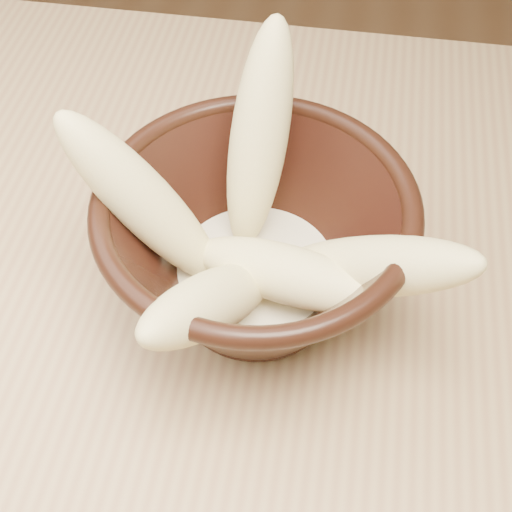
% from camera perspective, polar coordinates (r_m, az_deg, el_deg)
% --- Properties ---
extents(table, '(1.20, 0.80, 0.75)m').
position_cam_1_polar(table, '(0.65, 10.13, -9.09)').
color(table, tan).
rests_on(table, ground).
extents(bowl, '(0.23, 0.23, 0.13)m').
position_cam_1_polar(bowl, '(0.53, 0.00, 0.73)').
color(bowl, black).
rests_on(bowl, table).
extents(milk_puddle, '(0.13, 0.13, 0.02)m').
position_cam_1_polar(milk_puddle, '(0.56, 0.00, -1.31)').
color(milk_puddle, beige).
rests_on(milk_puddle, bowl).
extents(banana_upright, '(0.06, 0.12, 0.18)m').
position_cam_1_polar(banana_upright, '(0.53, 0.25, 9.43)').
color(banana_upright, '#F0DC8E').
rests_on(banana_upright, bowl).
extents(banana_left, '(0.14, 0.06, 0.16)m').
position_cam_1_polar(banana_left, '(0.51, -9.01, 4.33)').
color(banana_left, '#F0DC8E').
rests_on(banana_left, bowl).
extents(banana_right, '(0.17, 0.10, 0.13)m').
position_cam_1_polar(banana_right, '(0.50, 9.12, -0.82)').
color(banana_right, '#F0DC8E').
rests_on(banana_right, bowl).
extents(banana_across, '(0.16, 0.08, 0.06)m').
position_cam_1_polar(banana_across, '(0.51, 2.43, -1.45)').
color(banana_across, '#F0DC8E').
rests_on(banana_across, bowl).
extents(banana_front, '(0.10, 0.16, 0.12)m').
position_cam_1_polar(banana_front, '(0.48, -3.63, -3.74)').
color(banana_front, '#F0DC8E').
rests_on(banana_front, bowl).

